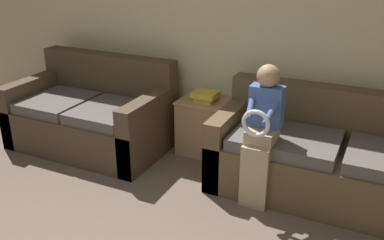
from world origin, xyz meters
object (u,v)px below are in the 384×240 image
(child_left_seated, at_px, (262,128))
(side_shelf, at_px, (205,126))
(couch_side, at_px, (93,116))
(couch_main, at_px, (343,163))
(book_stack, at_px, (206,96))

(child_left_seated, height_order, side_shelf, child_left_seated)
(couch_side, xyz_separation_m, side_shelf, (1.18, 0.35, -0.03))
(couch_main, height_order, child_left_seated, child_left_seated)
(couch_side, distance_m, book_stack, 1.28)
(book_stack, bearing_deg, child_left_seated, -39.01)
(couch_main, height_order, side_shelf, couch_main)
(couch_main, xyz_separation_m, side_shelf, (-1.42, 0.27, -0.03))
(couch_main, relative_size, book_stack, 8.94)
(side_shelf, relative_size, book_stack, 2.35)
(couch_side, bearing_deg, book_stack, 16.53)
(couch_main, xyz_separation_m, book_stack, (-1.42, 0.27, 0.31))
(child_left_seated, distance_m, side_shelf, 1.08)
(book_stack, bearing_deg, couch_main, -10.76)
(couch_main, relative_size, child_left_seated, 1.87)
(child_left_seated, relative_size, side_shelf, 2.03)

